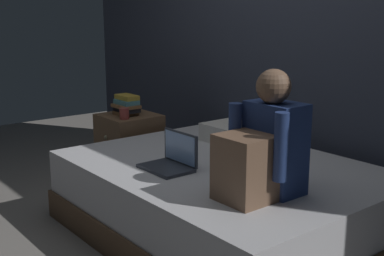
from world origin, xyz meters
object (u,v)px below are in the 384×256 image
nightstand (130,148)px  clothes_pile (228,132)px  book_stack (126,105)px  pillow (242,135)px  laptop (172,160)px  mug (124,114)px  person_sitting (263,149)px  bed (223,200)px

nightstand → clothes_pile: bearing=23.8°
book_stack → pillow: bearing=19.5°
book_stack → nightstand: bearing=80.9°
book_stack → laptop: bearing=-18.8°
mug → person_sitting: bearing=-6.7°
book_stack → clothes_pile: size_ratio=1.09×
person_sitting → mug: (-1.70, 0.20, -0.11)m
mug → bed: bearing=0.4°
mug → pillow: bearing=27.6°
pillow → person_sitting: bearing=-38.6°
bed → nightstand: bearing=175.1°
nightstand → laptop: size_ratio=1.80×
book_stack → clothes_pile: (0.83, 0.38, -0.13)m
nightstand → mug: (0.13, -0.12, 0.33)m
nightstand → clothes_pile: clothes_pile is taller
person_sitting → pillow: size_ratio=1.17×
person_sitting → book_stack: person_sitting is taller
pillow → clothes_pile: bearing=171.4°
nightstand → clothes_pile: 0.94m
book_stack → mug: (0.13, -0.10, -0.04)m
bed → pillow: bearing=123.2°
nightstand → laptop: laptop is taller
mug → clothes_pile: (0.70, 0.48, -0.09)m
bed → laptop: (-0.13, -0.31, 0.30)m
laptop → clothes_pile: bearing=113.6°
nightstand → person_sitting: person_sitting is taller
bed → person_sitting: person_sitting is taller
person_sitting → pillow: 1.07m
laptop → book_stack: bearing=161.2°
book_stack → mug: bearing=-37.5°
laptop → clothes_pile: 0.85m
pillow → book_stack: size_ratio=2.37×
mug → laptop: bearing=-16.0°
nightstand → book_stack: 0.37m
mug → clothes_pile: size_ratio=0.41×
nightstand → person_sitting: bearing=-9.9°
laptop → bed: bearing=67.1°
pillow → nightstand: bearing=-161.4°
bed → nightstand: size_ratio=3.47×
book_stack → mug: size_ratio=2.63×
person_sitting → laptop: bearing=-171.7°
laptop → book_stack: (-1.17, 0.40, 0.13)m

